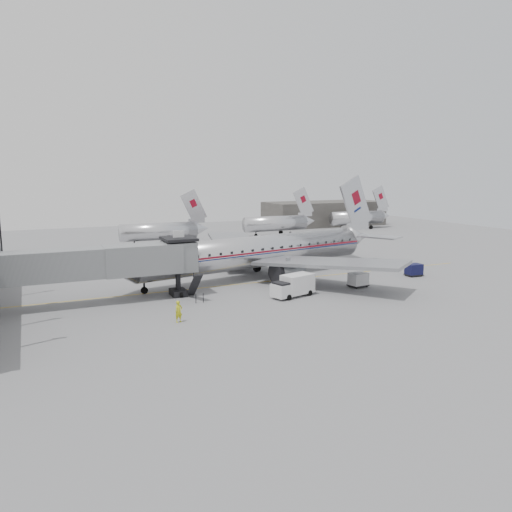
# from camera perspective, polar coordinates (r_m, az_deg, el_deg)

# --- Properties ---
(ground) EXTENTS (160.00, 160.00, 0.00)m
(ground) POSITION_cam_1_polar(r_m,az_deg,el_deg) (55.23, 1.54, -4.38)
(ground) COLOR slate
(ground) RESTS_ON ground
(hangar) EXTENTS (30.00, 12.00, 6.00)m
(hangar) POSITION_cam_1_polar(r_m,az_deg,el_deg) (128.49, 7.77, 4.84)
(hangar) COLOR #3D3A37
(hangar) RESTS_ON ground
(apron_line) EXTENTS (60.00, 0.15, 0.01)m
(apron_line) POSITION_cam_1_polar(r_m,az_deg,el_deg) (61.76, 1.58, -2.89)
(apron_line) COLOR gold
(apron_line) RESTS_ON ground
(jet_bridge) EXTENTS (21.00, 6.20, 7.10)m
(jet_bridge) POSITION_cam_1_polar(r_m,az_deg,el_deg) (53.01, -16.66, -0.76)
(jet_bridge) COLOR slate
(jet_bridge) RESTS_ON ground
(distant_aircraft_near) EXTENTS (16.39, 3.20, 10.26)m
(distant_aircraft_near) POSITION_cam_1_polar(r_m,az_deg,el_deg) (93.31, -10.94, 2.86)
(distant_aircraft_near) COLOR silver
(distant_aircraft_near) RESTS_ON ground
(distant_aircraft_mid) EXTENTS (16.39, 3.20, 10.26)m
(distant_aircraft_mid) POSITION_cam_1_polar(r_m,az_deg,el_deg) (106.11, 2.31, 3.80)
(distant_aircraft_mid) COLOR silver
(distant_aircraft_mid) RESTS_ON ground
(distant_aircraft_far) EXTENTS (16.39, 3.20, 10.26)m
(distant_aircraft_far) POSITION_cam_1_polar(r_m,az_deg,el_deg) (122.08, 11.56, 4.37)
(distant_aircraft_far) COLOR silver
(distant_aircraft_far) RESTS_ON ground
(airliner) EXTENTS (40.81, 37.46, 13.03)m
(airliner) POSITION_cam_1_polar(r_m,az_deg,el_deg) (64.11, 0.63, 0.55)
(airliner) COLOR silver
(airliner) RESTS_ON ground
(service_van) EXTENTS (5.35, 3.19, 2.36)m
(service_van) POSITION_cam_1_polar(r_m,az_deg,el_deg) (54.05, 4.28, -3.37)
(service_van) COLOR silver
(service_van) RESTS_ON ground
(baggage_cart_navy) EXTENTS (2.08, 1.62, 1.60)m
(baggage_cart_navy) POSITION_cam_1_polar(r_m,az_deg,el_deg) (67.77, 17.59, -1.49)
(baggage_cart_navy) COLOR #0D0E34
(baggage_cart_navy) RESTS_ON ground
(baggage_cart_white) EXTENTS (2.31, 1.87, 1.67)m
(baggage_cart_white) POSITION_cam_1_polar(r_m,az_deg,el_deg) (59.73, 11.60, -2.64)
(baggage_cart_white) COLOR silver
(baggage_cart_white) RESTS_ON ground
(ramp_worker) EXTENTS (0.82, 0.65, 1.97)m
(ramp_worker) POSITION_cam_1_polar(r_m,az_deg,el_deg) (45.37, -8.83, -6.30)
(ramp_worker) COLOR gold
(ramp_worker) RESTS_ON ground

